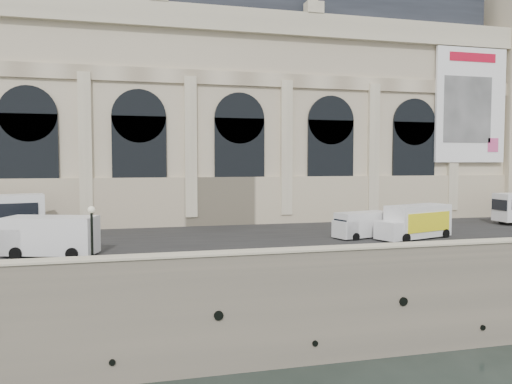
# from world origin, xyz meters

# --- Properties ---
(ground) EXTENTS (260.00, 260.00, 0.00)m
(ground) POSITION_xyz_m (0.00, 0.00, 0.00)
(ground) COLOR black
(ground) RESTS_ON ground
(quay) EXTENTS (160.00, 70.00, 6.00)m
(quay) POSITION_xyz_m (0.00, 35.00, 3.00)
(quay) COLOR gray
(quay) RESTS_ON ground
(street) EXTENTS (160.00, 24.00, 0.06)m
(street) POSITION_xyz_m (0.00, 14.00, 6.03)
(street) COLOR #2D2D2D
(street) RESTS_ON quay
(parapet) EXTENTS (160.00, 1.40, 1.21)m
(parapet) POSITION_xyz_m (0.00, 0.60, 6.62)
(parapet) COLOR gray
(parapet) RESTS_ON quay
(museum) EXTENTS (69.00, 18.70, 29.10)m
(museum) POSITION_xyz_m (-5.98, 30.86, 19.72)
(museum) COLOR beige
(museum) RESTS_ON quay
(clock_pavilion) EXTENTS (13.00, 14.72, 36.70)m
(clock_pavilion) POSITION_xyz_m (34.00, 27.93, 23.42)
(clock_pavilion) COLOR beige
(clock_pavilion) RESTS_ON quay
(van_b) EXTENTS (6.67, 4.08, 2.79)m
(van_b) POSITION_xyz_m (-20.58, 8.35, 7.42)
(van_b) COLOR silver
(van_b) RESTS_ON quay
(van_c) EXTENTS (5.36, 3.13, 2.25)m
(van_c) POSITION_xyz_m (4.08, 10.61, 7.15)
(van_c) COLOR silver
(van_c) RESTS_ON quay
(box_truck) EXTENTS (7.48, 4.37, 2.87)m
(box_truck) POSITION_xyz_m (8.45, 9.18, 7.45)
(box_truck) COLOR silver
(box_truck) RESTS_ON quay
(lamp_left) EXTENTS (0.41, 0.41, 3.99)m
(lamp_left) POSITION_xyz_m (-17.08, 1.85, 7.99)
(lamp_left) COLOR black
(lamp_left) RESTS_ON quay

